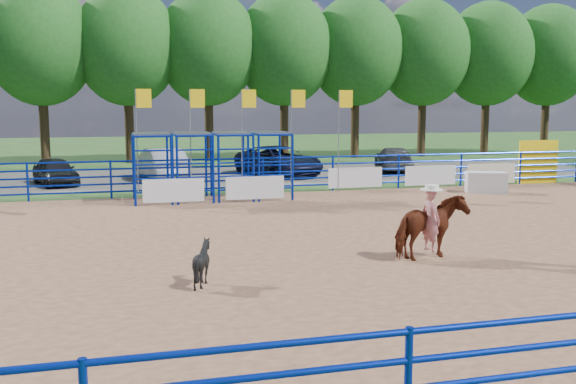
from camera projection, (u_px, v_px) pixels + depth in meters
The scene contains 13 objects.
ground at pixel (346, 245), 16.69m from camera, with size 120.00×120.00×0.00m, color #315823.
arena_dirt at pixel (346, 244), 16.69m from camera, with size 30.00×20.00×0.02m, color #926749.
gravel_strip at pixel (234, 175), 32.98m from camera, with size 40.00×10.00×0.01m, color slate.
announcer_table at pixel (486, 182), 26.37m from camera, with size 1.60×0.75×0.85m, color silver.
horse_and_rider at pixel (431, 222), 14.95m from camera, with size 1.94×1.27×2.49m.
calf at pixel (202, 263), 12.86m from camera, with size 0.72×0.81×0.90m, color black.
car_a at pixel (55, 171), 29.00m from camera, with size 1.48×3.67×1.25m, color black.
car_b at pixel (161, 164), 31.17m from camera, with size 1.62×4.64×1.53m, color #9A9CA2.
car_c at pixel (279, 161), 32.95m from camera, with size 2.50×5.42×1.50m, color #151835.
car_d at pixel (394, 159), 34.97m from camera, with size 1.83×4.49×1.30m, color #5B5C5E.
perimeter_fence at pixel (347, 216), 16.59m from camera, with size 30.10×20.10×1.50m.
chute_assembly at pixel (221, 167), 24.51m from camera, with size 19.32×2.41×4.20m.
treeline at pixel (208, 42), 40.58m from camera, with size 56.40×6.40×11.24m.
Camera 1 is at (-5.63, -15.42, 3.62)m, focal length 40.00 mm.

